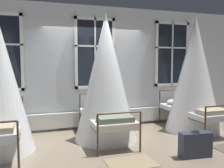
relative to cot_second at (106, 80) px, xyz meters
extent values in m
plane|color=gray|center=(0.03, 0.06, -1.29)|extent=(20.00, 20.00, 0.00)
cube|color=silver|center=(0.03, 1.12, 0.23)|extent=(9.08, 0.10, 3.05)
cube|color=silver|center=(-2.16, 1.01, -0.26)|extent=(1.02, 0.06, 0.07)
cube|color=silver|center=(-1.68, 1.01, 0.58)|extent=(0.07, 0.06, 1.75)
cube|color=black|center=(0.03, 1.01, 0.58)|extent=(1.02, 0.02, 1.75)
cube|color=silver|center=(0.03, 1.01, -0.26)|extent=(1.02, 0.06, 0.07)
cube|color=silver|center=(0.03, 1.01, 1.42)|extent=(1.02, 0.06, 0.07)
cube|color=silver|center=(-0.45, 1.01, 0.58)|extent=(0.07, 0.06, 1.75)
cube|color=silver|center=(0.50, 1.01, 0.58)|extent=(0.07, 0.06, 1.75)
cube|color=silver|center=(0.03, 1.01, 0.58)|extent=(0.04, 0.06, 1.75)
cube|color=silver|center=(0.03, 1.01, 0.76)|extent=(1.02, 0.06, 0.04)
cube|color=black|center=(2.21, 1.01, 0.58)|extent=(1.02, 0.02, 1.75)
cube|color=silver|center=(2.21, 1.01, -0.26)|extent=(1.02, 0.06, 0.07)
cube|color=silver|center=(2.21, 1.01, 1.42)|extent=(1.02, 0.06, 0.07)
cube|color=silver|center=(1.73, 1.01, 0.58)|extent=(0.07, 0.06, 1.75)
cube|color=silver|center=(2.69, 1.01, 0.58)|extent=(0.07, 0.06, 1.75)
cube|color=silver|center=(2.21, 1.01, 0.58)|extent=(0.04, 0.06, 1.75)
cube|color=silver|center=(2.21, 1.01, 0.76)|extent=(1.02, 0.06, 0.04)
cube|color=silver|center=(0.03, 0.99, -1.04)|extent=(4.97, 0.10, 0.36)
cylinder|color=#4C3323|center=(-1.70, 0.83, -0.85)|extent=(0.04, 0.04, 0.89)
cylinder|color=#4C3323|center=(-1.72, -1.00, -0.91)|extent=(0.04, 0.04, 0.76)
cylinder|color=#4C3323|center=(-1.71, -0.08, -0.88)|extent=(0.05, 1.83, 0.03)
cylinder|color=#4C3323|center=(-2.10, 0.84, -0.40)|extent=(0.81, 0.04, 0.03)
ellipsoid|color=#B7B2A3|center=(-2.10, 0.60, -0.68)|extent=(0.62, 0.41, 0.14)
cylinder|color=#4C3323|center=(-0.38, 0.92, -0.85)|extent=(0.04, 0.04, 0.89)
cylinder|color=#4C3323|center=(0.42, 0.90, -0.85)|extent=(0.04, 0.04, 0.89)
cylinder|color=#4C3323|center=(-0.42, -0.91, -0.91)|extent=(0.04, 0.04, 0.76)
cylinder|color=#4C3323|center=(0.38, -0.93, -0.91)|extent=(0.04, 0.04, 0.76)
cylinder|color=#4C3323|center=(-0.40, 0.01, -0.88)|extent=(0.07, 1.83, 0.03)
cylinder|color=#4C3323|center=(0.40, -0.01, -0.88)|extent=(0.07, 1.83, 0.03)
cylinder|color=#4C3323|center=(0.02, 0.91, -0.40)|extent=(0.81, 0.05, 0.03)
cylinder|color=#4C3323|center=(-0.02, -0.92, -0.53)|extent=(0.81, 0.05, 0.03)
cube|color=silver|center=(0.00, 0.00, -0.82)|extent=(0.87, 1.87, 0.12)
ellipsoid|color=silver|center=(0.02, 0.67, -0.68)|extent=(0.63, 0.41, 0.14)
cube|color=slate|center=(-0.01, -0.66, -0.70)|extent=(0.67, 0.37, 0.10)
cone|color=white|center=(0.00, 0.00, 0.04)|extent=(1.33, 1.33, 2.67)
cylinder|color=#4C3323|center=(1.81, 0.92, -0.85)|extent=(0.04, 0.04, 0.89)
cylinder|color=#4C3323|center=(2.61, 0.93, -0.85)|extent=(0.04, 0.04, 0.89)
cylinder|color=#4C3323|center=(1.83, -0.91, -0.91)|extent=(0.04, 0.04, 0.76)
cylinder|color=#4C3323|center=(1.82, 0.01, -0.88)|extent=(0.05, 1.83, 0.03)
cylinder|color=#4C3323|center=(2.62, 0.02, -0.88)|extent=(0.05, 1.83, 0.03)
cylinder|color=#4C3323|center=(2.21, 0.93, -0.40)|extent=(0.81, 0.04, 0.03)
cylinder|color=#4C3323|center=(2.23, -0.90, -0.53)|extent=(0.81, 0.04, 0.03)
cube|color=silver|center=(2.22, 0.01, -0.82)|extent=(0.85, 1.86, 0.12)
ellipsoid|color=beige|center=(2.21, 0.69, -0.68)|extent=(0.63, 0.41, 0.14)
cube|color=tan|center=(2.23, -0.64, -0.70)|extent=(0.67, 0.37, 0.10)
cone|color=white|center=(2.22, 0.01, 0.07)|extent=(1.33, 1.33, 2.72)
cube|color=#8E7A5B|center=(0.03, -1.34, -1.29)|extent=(0.80, 0.56, 0.01)
cube|color=#2D3342|center=(1.19, -1.44, -1.07)|extent=(0.58, 0.25, 0.44)
cube|color=tan|center=(1.20, -1.34, -1.07)|extent=(0.50, 0.06, 0.03)
torus|color=#2D3342|center=(1.19, -1.44, -0.84)|extent=(0.16, 0.16, 0.02)
camera|label=1|loc=(-1.50, -4.97, 0.37)|focal=39.55mm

